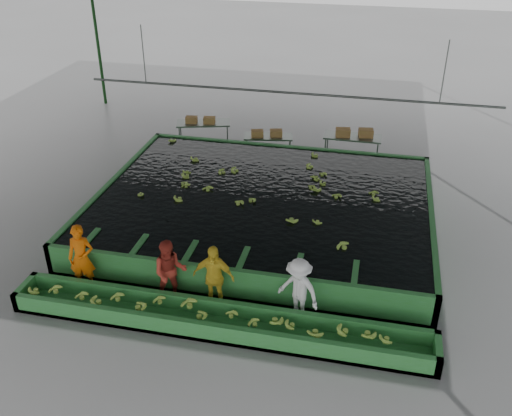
% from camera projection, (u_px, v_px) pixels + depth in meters
% --- Properties ---
extents(ground, '(80.00, 80.00, 0.00)m').
position_uv_depth(ground, '(252.00, 247.00, 16.37)').
color(ground, slate).
rests_on(ground, ground).
extents(shed_roof, '(20.00, 22.00, 0.04)m').
position_uv_depth(shed_roof, '(252.00, 75.00, 13.93)').
color(shed_roof, '#939498').
rests_on(shed_roof, shed_posts).
extents(shed_posts, '(20.00, 22.00, 5.00)m').
position_uv_depth(shed_posts, '(252.00, 168.00, 15.15)').
color(shed_posts, '#113713').
rests_on(shed_posts, ground).
extents(flotation_tank, '(10.00, 8.00, 0.90)m').
position_uv_depth(flotation_tank, '(263.00, 208.00, 17.43)').
color(flotation_tank, '#2B7333').
rests_on(flotation_tank, ground).
extents(tank_water, '(9.70, 7.70, 0.00)m').
position_uv_depth(tank_water, '(263.00, 197.00, 17.23)').
color(tank_water, black).
rests_on(tank_water, flotation_tank).
extents(sorting_trough, '(10.00, 1.00, 0.50)m').
position_uv_depth(sorting_trough, '(217.00, 321.00, 13.19)').
color(sorting_trough, '#2B7333').
rests_on(sorting_trough, ground).
extents(cableway_rail, '(0.08, 0.08, 14.00)m').
position_uv_depth(cableway_rail, '(285.00, 92.00, 19.16)').
color(cableway_rail, '#59605B').
rests_on(cableway_rail, shed_roof).
extents(rail_hanger_left, '(0.04, 0.04, 2.00)m').
position_uv_depth(rail_hanger_left, '(143.00, 54.00, 19.63)').
color(rail_hanger_left, '#59605B').
rests_on(rail_hanger_left, shed_roof).
extents(rail_hanger_right, '(0.04, 0.04, 2.00)m').
position_uv_depth(rail_hanger_right, '(445.00, 72.00, 17.71)').
color(rail_hanger_right, '#59605B').
rests_on(rail_hanger_right, shed_roof).
extents(worker_a, '(0.73, 0.54, 1.82)m').
position_uv_depth(worker_a, '(82.00, 258.00, 14.26)').
color(worker_a, '#DE5A08').
rests_on(worker_a, ground).
extents(worker_b, '(1.00, 0.88, 1.71)m').
position_uv_depth(worker_b, '(170.00, 272.00, 13.84)').
color(worker_b, '#A22E21').
rests_on(worker_b, ground).
extents(worker_c, '(1.03, 0.44, 1.74)m').
position_uv_depth(worker_c, '(214.00, 277.00, 13.62)').
color(worker_c, yellow).
rests_on(worker_c, ground).
extents(worker_d, '(1.24, 1.00, 1.67)m').
position_uv_depth(worker_d, '(298.00, 290.00, 13.25)').
color(worker_d, white).
rests_on(worker_d, ground).
extents(packing_table_left, '(2.23, 1.38, 0.95)m').
position_uv_depth(packing_table_left, '(204.00, 134.00, 22.68)').
color(packing_table_left, '#59605B').
rests_on(packing_table_left, ground).
extents(packing_table_mid, '(1.93, 1.04, 0.83)m').
position_uv_depth(packing_table_mid, '(268.00, 146.00, 21.72)').
color(packing_table_mid, '#59605B').
rests_on(packing_table_mid, ground).
extents(packing_table_right, '(2.12, 0.87, 0.96)m').
position_uv_depth(packing_table_right, '(352.00, 148.00, 21.40)').
color(packing_table_right, '#59605B').
rests_on(packing_table_right, ground).
extents(box_stack_left, '(1.18, 0.49, 0.25)m').
position_uv_depth(box_stack_left, '(201.00, 123.00, 22.38)').
color(box_stack_left, olive).
rests_on(box_stack_left, packing_table_left).
extents(box_stack_mid, '(1.20, 0.63, 0.25)m').
position_uv_depth(box_stack_mid, '(267.00, 136.00, 21.48)').
color(box_stack_mid, olive).
rests_on(box_stack_mid, packing_table_mid).
extents(box_stack_right, '(1.41, 0.59, 0.29)m').
position_uv_depth(box_stack_right, '(354.00, 136.00, 21.13)').
color(box_stack_right, olive).
rests_on(box_stack_right, packing_table_right).
extents(floating_bananas, '(8.37, 5.70, 0.11)m').
position_uv_depth(floating_bananas, '(269.00, 185.00, 17.91)').
color(floating_bananas, '#91B941').
rests_on(floating_bananas, tank_water).
extents(trough_bananas, '(9.03, 0.60, 0.12)m').
position_uv_depth(trough_bananas, '(217.00, 316.00, 13.11)').
color(trough_bananas, '#91B941').
rests_on(trough_bananas, sorting_trough).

